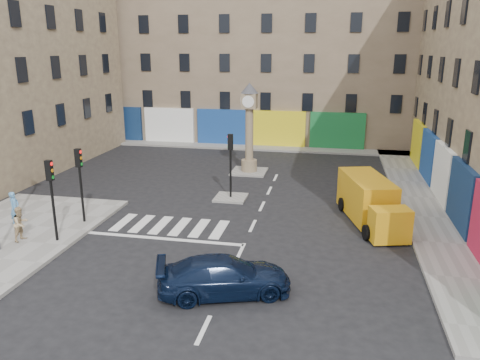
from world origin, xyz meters
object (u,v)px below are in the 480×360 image
(traffic_light_left_far, at_px, (80,174))
(pedestrian_tan, at_px, (21,224))
(traffic_light_left_near, at_px, (51,188))
(clock_pillar, at_px, (249,122))
(traffic_light_island, at_px, (230,155))
(pedestrian_blue, at_px, (15,208))
(yellow_van, at_px, (370,201))
(navy_sedan, at_px, (224,276))

(traffic_light_left_far, bearing_deg, pedestrian_tan, -119.22)
(traffic_light_left_near, relative_size, clock_pillar, 0.61)
(traffic_light_island, distance_m, pedestrian_blue, 11.48)
(clock_pillar, bearing_deg, traffic_light_island, -90.00)
(clock_pillar, xyz_separation_m, pedestrian_tan, (-7.82, -14.11, -2.61))
(traffic_light_left_near, distance_m, pedestrian_tan, 2.29)
(traffic_light_left_far, height_order, clock_pillar, clock_pillar)
(traffic_light_left_near, distance_m, yellow_van, 15.11)
(traffic_light_left_far, bearing_deg, pedestrian_blue, -164.23)
(pedestrian_blue, xyz_separation_m, pedestrian_tan, (1.64, -1.82, -0.02))
(yellow_van, bearing_deg, navy_sedan, -138.79)
(traffic_light_left_far, height_order, pedestrian_blue, traffic_light_left_far)
(navy_sedan, distance_m, yellow_van, 10.10)
(traffic_light_left_near, xyz_separation_m, yellow_van, (13.96, 5.57, -1.55))
(clock_pillar, relative_size, yellow_van, 0.98)
(traffic_light_left_far, bearing_deg, navy_sedan, -32.00)
(traffic_light_left_far, xyz_separation_m, navy_sedan, (8.43, -5.27, -1.93))
(traffic_light_left_near, height_order, clock_pillar, clock_pillar)
(yellow_van, bearing_deg, traffic_light_island, 148.24)
(yellow_van, height_order, pedestrian_tan, yellow_van)
(pedestrian_tan, bearing_deg, pedestrian_blue, 51.17)
(traffic_light_left_near, height_order, pedestrian_blue, traffic_light_left_near)
(traffic_light_left_near, distance_m, traffic_light_island, 10.03)
(navy_sedan, bearing_deg, traffic_light_left_near, 51.99)
(traffic_light_left_near, bearing_deg, traffic_light_island, 51.07)
(clock_pillar, relative_size, navy_sedan, 1.28)
(pedestrian_blue, bearing_deg, clock_pillar, -43.89)
(traffic_light_island, relative_size, pedestrian_tan, 2.35)
(traffic_light_left_near, xyz_separation_m, traffic_light_left_far, (0.00, 2.40, 0.00))
(clock_pillar, height_order, yellow_van, clock_pillar)
(clock_pillar, bearing_deg, navy_sedan, -82.71)
(traffic_light_left_near, xyz_separation_m, traffic_light_island, (6.30, 7.80, -0.03))
(traffic_light_left_far, distance_m, pedestrian_blue, 3.68)
(traffic_light_island, height_order, clock_pillar, clock_pillar)
(traffic_light_left_far, distance_m, traffic_light_island, 8.30)
(traffic_light_left_far, distance_m, pedestrian_tan, 3.53)
(traffic_light_left_far, bearing_deg, clock_pillar, 61.06)
(traffic_light_left_far, height_order, pedestrian_tan, traffic_light_left_far)
(navy_sedan, bearing_deg, pedestrian_blue, 50.10)
(traffic_light_left_near, xyz_separation_m, clock_pillar, (6.30, 13.80, 0.93))
(traffic_light_island, height_order, yellow_van, traffic_light_island)
(traffic_light_island, xyz_separation_m, pedestrian_blue, (-9.46, -6.29, -1.63))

